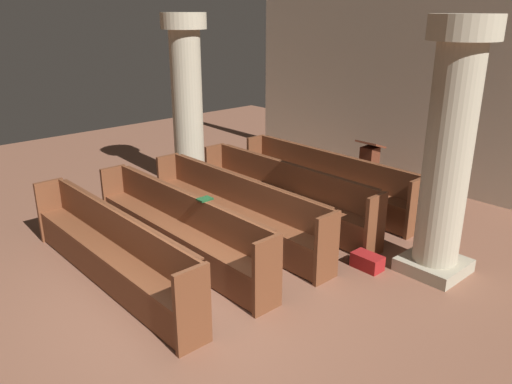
{
  "coord_description": "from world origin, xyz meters",
  "views": [
    {
      "loc": [
        4.69,
        -3.11,
        3.4
      ],
      "look_at": [
        -0.76,
        1.82,
        0.75
      ],
      "focal_mm": 35.45,
      "sensor_mm": 36.0,
      "label": 1
    }
  ],
  "objects_px": {
    "pew_row_2": "(236,206)",
    "pew_row_3": "(179,225)",
    "hymn_book": "(205,199)",
    "pillar_far_side": "(187,99)",
    "pillar_aisle_side": "(449,148)",
    "pew_row_0": "(325,178)",
    "kneeler_box_red": "(367,261)",
    "lectern": "(368,172)",
    "pew_row_4": "(110,247)",
    "pew_row_1": "(284,191)"
  },
  "relations": [
    {
      "from": "pew_row_2",
      "to": "pew_row_3",
      "type": "relative_size",
      "value": 1.0
    },
    {
      "from": "hymn_book",
      "to": "pillar_far_side",
      "type": "bearing_deg",
      "value": 148.44
    },
    {
      "from": "pew_row_3",
      "to": "pillar_far_side",
      "type": "bearing_deg",
      "value": 142.16
    },
    {
      "from": "pillar_aisle_side",
      "to": "pew_row_0",
      "type": "bearing_deg",
      "value": 162.73
    },
    {
      "from": "pillar_far_side",
      "to": "kneeler_box_red",
      "type": "relative_size",
      "value": 7.92
    },
    {
      "from": "pew_row_0",
      "to": "pew_row_3",
      "type": "xyz_separation_m",
      "value": [
        0.0,
        -3.2,
        0.0
      ]
    },
    {
      "from": "pew_row_2",
      "to": "hymn_book",
      "type": "xyz_separation_m",
      "value": [
        0.39,
        -0.88,
        0.46
      ]
    },
    {
      "from": "pew_row_0",
      "to": "lectern",
      "type": "distance_m",
      "value": 1.06
    },
    {
      "from": "pew_row_2",
      "to": "hymn_book",
      "type": "bearing_deg",
      "value": -65.84
    },
    {
      "from": "kneeler_box_red",
      "to": "pew_row_4",
      "type": "bearing_deg",
      "value": -125.87
    },
    {
      "from": "pew_row_3",
      "to": "kneeler_box_red",
      "type": "bearing_deg",
      "value": 40.64
    },
    {
      "from": "pillar_aisle_side",
      "to": "pillar_far_side",
      "type": "height_order",
      "value": "same"
    },
    {
      "from": "pew_row_0",
      "to": "hymn_book",
      "type": "bearing_deg",
      "value": -82.54
    },
    {
      "from": "pew_row_2",
      "to": "pillar_aisle_side",
      "type": "xyz_separation_m",
      "value": [
        2.69,
        1.3,
        1.24
      ]
    },
    {
      "from": "lectern",
      "to": "pew_row_2",
      "type": "bearing_deg",
      "value": -93.79
    },
    {
      "from": "pew_row_1",
      "to": "pew_row_3",
      "type": "height_order",
      "value": "same"
    },
    {
      "from": "pillar_aisle_side",
      "to": "kneeler_box_red",
      "type": "height_order",
      "value": "pillar_aisle_side"
    },
    {
      "from": "pew_row_0",
      "to": "pillar_aisle_side",
      "type": "relative_size",
      "value": 1.13
    },
    {
      "from": "pew_row_1",
      "to": "pillar_aisle_side",
      "type": "relative_size",
      "value": 1.13
    },
    {
      "from": "pew_row_4",
      "to": "pew_row_2",
      "type": "bearing_deg",
      "value": 90.0
    },
    {
      "from": "pew_row_0",
      "to": "pew_row_3",
      "type": "bearing_deg",
      "value": -90.0
    },
    {
      "from": "pew_row_4",
      "to": "kneeler_box_red",
      "type": "height_order",
      "value": "pew_row_4"
    },
    {
      "from": "pew_row_3",
      "to": "pillar_aisle_side",
      "type": "bearing_deg",
      "value": 41.29
    },
    {
      "from": "pew_row_1",
      "to": "hymn_book",
      "type": "relative_size",
      "value": 19.3
    },
    {
      "from": "pillar_aisle_side",
      "to": "lectern",
      "type": "distance_m",
      "value": 3.36
    },
    {
      "from": "pew_row_3",
      "to": "pew_row_0",
      "type": "bearing_deg",
      "value": 90.0
    },
    {
      "from": "pew_row_1",
      "to": "pew_row_4",
      "type": "distance_m",
      "value": 3.2
    },
    {
      "from": "lectern",
      "to": "pew_row_3",
      "type": "bearing_deg",
      "value": -92.84
    },
    {
      "from": "pew_row_1",
      "to": "pew_row_2",
      "type": "relative_size",
      "value": 1.0
    },
    {
      "from": "pew_row_2",
      "to": "pillar_far_side",
      "type": "distance_m",
      "value": 3.07
    },
    {
      "from": "pew_row_2",
      "to": "pew_row_3",
      "type": "distance_m",
      "value": 1.07
    },
    {
      "from": "pew_row_3",
      "to": "pillar_aisle_side",
      "type": "height_order",
      "value": "pillar_aisle_side"
    },
    {
      "from": "pillar_aisle_side",
      "to": "pillar_far_side",
      "type": "relative_size",
      "value": 1.0
    },
    {
      "from": "pew_row_4",
      "to": "pillar_far_side",
      "type": "xyz_separation_m",
      "value": [
        -2.64,
        3.11,
        1.24
      ]
    },
    {
      "from": "pew_row_0",
      "to": "pew_row_2",
      "type": "xyz_separation_m",
      "value": [
        0.0,
        -2.13,
        0.0
      ]
    },
    {
      "from": "pew_row_2",
      "to": "pillar_aisle_side",
      "type": "bearing_deg",
      "value": 25.73
    },
    {
      "from": "pillar_aisle_side",
      "to": "hymn_book",
      "type": "bearing_deg",
      "value": -136.53
    },
    {
      "from": "lectern",
      "to": "pew_row_0",
      "type": "bearing_deg",
      "value": -101.47
    },
    {
      "from": "pew_row_0",
      "to": "pillar_aisle_side",
      "type": "distance_m",
      "value": 3.07
    },
    {
      "from": "pew_row_2",
      "to": "pew_row_4",
      "type": "height_order",
      "value": "same"
    },
    {
      "from": "pew_row_3",
      "to": "hymn_book",
      "type": "distance_m",
      "value": 0.63
    },
    {
      "from": "pew_row_4",
      "to": "hymn_book",
      "type": "distance_m",
      "value": 1.39
    },
    {
      "from": "pew_row_4",
      "to": "pew_row_0",
      "type": "bearing_deg",
      "value": 90.0
    },
    {
      "from": "pillar_far_side",
      "to": "lectern",
      "type": "relative_size",
      "value": 3.11
    },
    {
      "from": "pew_row_0",
      "to": "pew_row_2",
      "type": "bearing_deg",
      "value": -90.0
    },
    {
      "from": "pew_row_1",
      "to": "lectern",
      "type": "bearing_deg",
      "value": 84.29
    },
    {
      "from": "pew_row_1",
      "to": "pillar_aisle_side",
      "type": "bearing_deg",
      "value": 4.89
    },
    {
      "from": "pew_row_1",
      "to": "pew_row_3",
      "type": "bearing_deg",
      "value": -90.0
    },
    {
      "from": "pew_row_3",
      "to": "pillar_aisle_side",
      "type": "xyz_separation_m",
      "value": [
        2.69,
        2.36,
        1.24
      ]
    },
    {
      "from": "kneeler_box_red",
      "to": "pew_row_3",
      "type": "bearing_deg",
      "value": -139.36
    }
  ]
}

